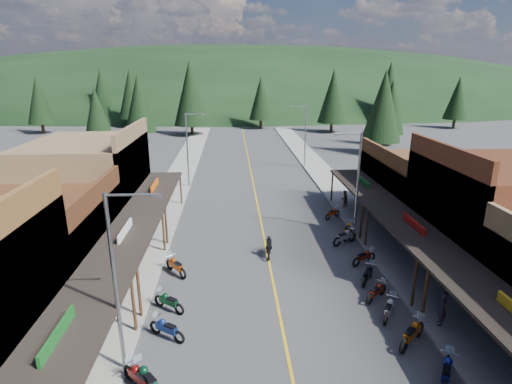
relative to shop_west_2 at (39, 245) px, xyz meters
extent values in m
plane|color=#38383A|center=(13.75, -1.70, -2.53)|extent=(220.00, 220.00, 0.00)
cube|color=gold|center=(13.75, 18.30, -2.53)|extent=(0.15, 90.00, 0.01)
cube|color=gray|center=(5.05, 18.30, -2.46)|extent=(3.40, 94.00, 0.15)
cube|color=gray|center=(22.45, 18.30, -2.46)|extent=(3.40, 94.00, 0.15)
cube|color=brown|center=(3.60, -9.60, 1.57)|extent=(0.30, 10.20, 8.20)
cube|color=black|center=(5.05, -9.60, 0.47)|extent=(3.20, 10.20, 0.18)
cylinder|color=#472D19|center=(6.55, -5.10, -1.03)|extent=(0.16, 0.16, 3.00)
cube|color=#14591E|center=(5.05, -9.60, 0.67)|extent=(0.12, 3.00, 0.70)
cube|color=#3F2111|center=(-0.25, 0.00, -0.03)|extent=(8.00, 9.00, 5.00)
cube|color=#3F2111|center=(3.60, 0.00, 0.57)|extent=(0.30, 9.00, 6.20)
cube|color=black|center=(5.05, 0.00, 0.47)|extent=(3.20, 9.00, 0.18)
cylinder|color=#472D19|center=(6.55, -3.90, -1.03)|extent=(0.16, 0.16, 3.00)
cylinder|color=#472D19|center=(6.55, 3.90, -1.03)|extent=(0.16, 0.16, 3.00)
cube|color=silver|center=(5.05, 0.00, 0.67)|extent=(0.12, 3.00, 0.70)
cube|color=brown|center=(-0.25, 9.60, 0.97)|extent=(8.00, 10.20, 7.00)
cube|color=brown|center=(3.60, 9.60, 1.57)|extent=(0.30, 10.20, 8.20)
cube|color=black|center=(5.05, 9.60, 0.47)|extent=(3.20, 10.20, 0.18)
cylinder|color=#472D19|center=(6.55, 5.10, -1.03)|extent=(0.16, 0.16, 3.00)
cylinder|color=#472D19|center=(6.55, 14.10, -1.03)|extent=(0.16, 0.16, 3.00)
cube|color=#CC590C|center=(5.05, 9.60, 0.67)|extent=(0.12, 3.00, 0.70)
cylinder|color=#472D19|center=(20.95, -5.10, -1.03)|extent=(0.16, 0.16, 3.00)
cube|color=#562B19|center=(27.75, 0.00, 0.97)|extent=(8.00, 9.00, 7.00)
cube|color=#562B19|center=(23.90, 0.00, 1.57)|extent=(0.30, 9.00, 8.20)
cube|color=black|center=(22.45, 0.00, 0.47)|extent=(3.20, 9.00, 0.18)
cylinder|color=#472D19|center=(20.95, -3.90, -1.03)|extent=(0.16, 0.16, 3.00)
cylinder|color=#472D19|center=(20.95, 3.90, -1.03)|extent=(0.16, 0.16, 3.00)
cube|color=#B2140F|center=(22.45, 0.00, 0.67)|extent=(0.12, 3.00, 0.70)
cube|color=#4C2D16|center=(27.75, 9.60, -0.03)|extent=(8.00, 10.20, 5.00)
cube|color=#4C2D16|center=(23.90, 9.60, 0.57)|extent=(0.30, 10.20, 6.20)
cube|color=black|center=(22.45, 9.60, 0.47)|extent=(3.20, 10.20, 0.18)
cylinder|color=#472D19|center=(20.95, 5.10, -1.03)|extent=(0.16, 0.16, 3.00)
cylinder|color=#472D19|center=(20.95, 14.10, -1.03)|extent=(0.16, 0.16, 3.00)
cube|color=#14591E|center=(22.45, 9.60, 0.67)|extent=(0.12, 3.00, 0.70)
cylinder|color=gray|center=(6.65, -7.70, 1.47)|extent=(0.16, 0.16, 8.00)
cylinder|color=gray|center=(7.65, -7.70, 5.37)|extent=(2.00, 0.10, 0.10)
cube|color=gray|center=(8.55, -7.70, 5.32)|extent=(0.35, 0.18, 0.12)
cylinder|color=gray|center=(6.65, 20.30, 1.47)|extent=(0.16, 0.16, 8.00)
cylinder|color=gray|center=(7.65, 20.30, 5.37)|extent=(2.00, 0.10, 0.10)
cube|color=gray|center=(8.55, 20.30, 5.32)|extent=(0.35, 0.18, 0.12)
cylinder|color=gray|center=(20.85, 6.30, 1.47)|extent=(0.16, 0.16, 8.00)
cylinder|color=gray|center=(19.85, 6.30, 5.37)|extent=(2.00, 0.10, 0.10)
cube|color=gray|center=(18.95, 6.30, 5.32)|extent=(0.35, 0.18, 0.12)
cylinder|color=gray|center=(20.85, 28.30, 1.47)|extent=(0.16, 0.16, 8.00)
cylinder|color=gray|center=(19.85, 28.30, 5.37)|extent=(2.00, 0.10, 0.10)
cube|color=gray|center=(18.95, 28.30, 5.32)|extent=(0.35, 0.18, 0.12)
ellipsoid|color=black|center=(13.75, 133.30, -2.53)|extent=(310.00, 140.00, 60.00)
cylinder|color=black|center=(-26.25, 60.30, -1.53)|extent=(0.60, 0.60, 2.00)
cone|color=black|center=(-26.25, 60.30, 3.97)|extent=(5.04, 5.04, 9.00)
cylinder|color=black|center=(-10.25, 68.30, -1.53)|extent=(0.60, 0.60, 2.00)
cone|color=black|center=(-10.25, 68.30, 4.72)|extent=(5.88, 5.88, 10.50)
cylinder|color=black|center=(3.75, 56.30, -1.53)|extent=(0.60, 0.60, 2.00)
cone|color=black|center=(3.75, 56.30, 5.47)|extent=(6.72, 6.72, 12.00)
cylinder|color=black|center=(17.75, 64.30, -1.53)|extent=(0.60, 0.60, 2.00)
cone|color=black|center=(17.75, 64.30, 3.97)|extent=(5.04, 5.04, 9.00)
cylinder|color=black|center=(31.75, 58.30, -1.53)|extent=(0.60, 0.60, 2.00)
cone|color=black|center=(31.75, 58.30, 4.72)|extent=(5.88, 5.88, 10.50)
cylinder|color=black|center=(47.75, 70.30, -1.53)|extent=(0.60, 0.60, 2.00)
cone|color=black|center=(47.75, 70.30, 5.47)|extent=(6.72, 6.72, 12.00)
cylinder|color=black|center=(59.75, 62.30, -1.53)|extent=(0.60, 0.60, 2.00)
cone|color=black|center=(59.75, 62.30, 3.97)|extent=(5.04, 5.04, 9.00)
cylinder|color=black|center=(-18.25, 74.30, -1.53)|extent=(0.60, 0.60, 2.00)
cone|color=black|center=(-18.25, 74.30, 4.72)|extent=(5.88, 5.88, 10.50)
cylinder|color=black|center=(-8.25, 38.30, -1.53)|extent=(0.60, 0.60, 2.00)
cone|color=black|center=(-8.25, 38.30, 3.47)|extent=(4.48, 4.48, 8.00)
cylinder|color=black|center=(37.75, 43.30, -1.53)|extent=(0.60, 0.60, 2.00)
cone|color=black|center=(37.75, 43.30, 3.87)|extent=(4.93, 4.93, 8.80)
cylinder|color=black|center=(-4.25, 48.30, -1.53)|extent=(0.60, 0.60, 2.00)
cone|color=black|center=(-4.25, 48.30, 4.27)|extent=(5.38, 5.38, 9.60)
cylinder|color=black|center=(33.75, 36.30, -1.53)|extent=(0.60, 0.60, 2.00)
cone|color=black|center=(33.75, 36.30, 4.67)|extent=(5.82, 5.82, 10.40)
imported|color=#2B2030|center=(21.64, -5.59, -1.48)|extent=(0.65, 0.77, 1.80)
imported|color=brown|center=(21.68, 12.27, -1.59)|extent=(0.89, 0.78, 1.58)
camera|label=1|loc=(11.40, -22.12, 9.85)|focal=28.00mm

